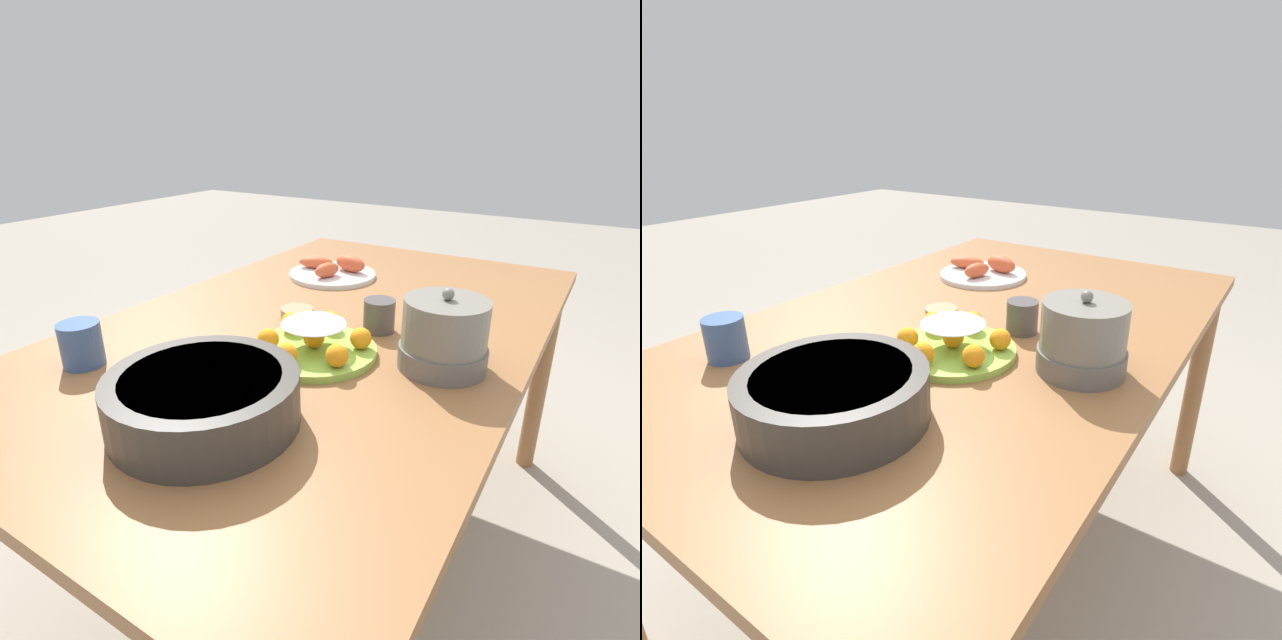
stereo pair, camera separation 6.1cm
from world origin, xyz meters
TOP-DOWN VIEW (x-y plane):
  - ground_plane at (0.00, 0.00)m, footprint 12.00×12.00m
  - dining_table at (0.00, 0.00)m, footprint 1.58×0.98m
  - cake_plate at (0.18, 0.08)m, footprint 0.27×0.27m
  - serving_bowl at (0.49, 0.06)m, footprint 0.31×0.31m
  - sauce_bowl at (0.03, -0.06)m, footprint 0.08×0.08m
  - seafood_platter at (-0.34, -0.17)m, footprint 0.27×0.27m
  - cup_near at (0.46, -0.30)m, footprint 0.08×0.08m
  - cup_far at (-0.01, 0.14)m, footprint 0.07×0.07m
  - warming_pot at (0.09, 0.33)m, footprint 0.18×0.18m

SIDE VIEW (x-z plane):
  - ground_plane at x=0.00m, z-range 0.00..0.00m
  - dining_table at x=0.00m, z-range 0.29..1.04m
  - sauce_bowl at x=0.03m, z-range 0.75..0.78m
  - seafood_platter at x=-0.34m, z-range 0.73..0.80m
  - cake_plate at x=0.18m, z-range 0.74..0.81m
  - cup_far at x=-0.01m, z-range 0.75..0.82m
  - cup_near at x=0.46m, z-range 0.75..0.84m
  - serving_bowl at x=0.49m, z-range 0.75..0.84m
  - warming_pot at x=0.09m, z-range 0.73..0.90m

